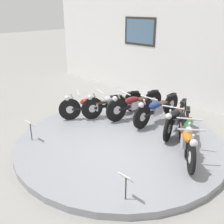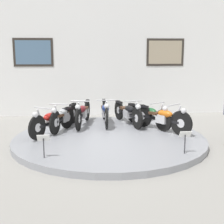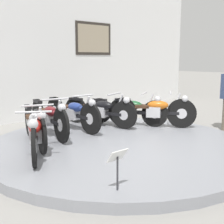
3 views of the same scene
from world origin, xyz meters
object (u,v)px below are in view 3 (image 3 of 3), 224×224
(motorcycle_blue, at_px, (73,112))
(motorcycle_black, at_px, (100,110))
(motorcycle_orange, at_px, (153,110))
(motorcycle_silver, at_px, (35,124))
(motorcycle_red, at_px, (36,132))
(motorcycle_green, at_px, (128,109))
(info_placard_front_left, at_px, (117,161))
(motorcycle_maroon, at_px, (49,116))

(motorcycle_blue, height_order, motorcycle_black, motorcycle_blue)
(motorcycle_blue, distance_m, motorcycle_orange, 1.84)
(motorcycle_silver, relative_size, motorcycle_blue, 0.94)
(motorcycle_silver, bearing_deg, motorcycle_red, -117.75)
(motorcycle_blue, relative_size, motorcycle_black, 1.05)
(motorcycle_silver, xyz_separation_m, motorcycle_green, (2.45, 0.00, -0.01))
(info_placard_front_left, bearing_deg, motorcycle_red, 89.85)
(motorcycle_red, relative_size, motorcycle_green, 0.99)
(motorcycle_maroon, distance_m, motorcycle_blue, 0.70)
(motorcycle_green, bearing_deg, motorcycle_orange, -62.57)
(motorcycle_red, distance_m, info_placard_front_left, 1.95)
(motorcycle_green, relative_size, info_placard_front_left, 3.39)
(motorcycle_black, xyz_separation_m, info_placard_front_left, (-2.20, -2.87, -0.01))
(motorcycle_red, xyz_separation_m, motorcycle_silver, (0.28, 0.54, 0.01))
(motorcycle_orange, bearing_deg, motorcycle_black, 131.94)
(motorcycle_red, xyz_separation_m, motorcycle_blue, (1.50, 1.05, 0.02))
(motorcycle_silver, xyz_separation_m, motorcycle_orange, (2.73, -0.53, 0.01))
(motorcycle_red, relative_size, info_placard_front_left, 3.36)
(motorcycle_silver, distance_m, info_placard_front_left, 2.51)
(motorcycle_blue, relative_size, motorcycle_green, 1.16)
(motorcycle_blue, distance_m, motorcycle_green, 1.33)
(motorcycle_red, relative_size, motorcycle_maroon, 0.86)
(motorcycle_maroon, relative_size, motorcycle_green, 1.15)
(motorcycle_black, bearing_deg, motorcycle_red, -157.30)
(motorcycle_silver, bearing_deg, motorcycle_orange, -11.08)
(motorcycle_green, relative_size, motorcycle_orange, 1.06)
(motorcycle_black, bearing_deg, info_placard_front_left, -127.42)
(info_placard_front_left, bearing_deg, motorcycle_orange, 33.00)
(motorcycle_blue, bearing_deg, info_placard_front_left, -116.64)
(motorcycle_black, relative_size, motorcycle_orange, 1.18)
(motorcycle_maroon, distance_m, motorcycle_orange, 2.37)
(motorcycle_black, height_order, motorcycle_orange, motorcycle_orange)
(motorcycle_maroon, relative_size, motorcycle_orange, 1.22)
(motorcycle_red, relative_size, motorcycle_blue, 0.85)
(motorcycle_blue, bearing_deg, motorcycle_black, -11.23)
(motorcycle_blue, relative_size, info_placard_front_left, 3.93)
(motorcycle_red, height_order, motorcycle_blue, motorcycle_blue)
(motorcycle_silver, relative_size, info_placard_front_left, 3.71)
(motorcycle_blue, height_order, motorcycle_green, motorcycle_blue)
(motorcycle_maroon, xyz_separation_m, motorcycle_green, (1.91, -0.38, -0.03))
(motorcycle_maroon, height_order, motorcycle_green, motorcycle_maroon)
(motorcycle_red, height_order, info_placard_front_left, motorcycle_red)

